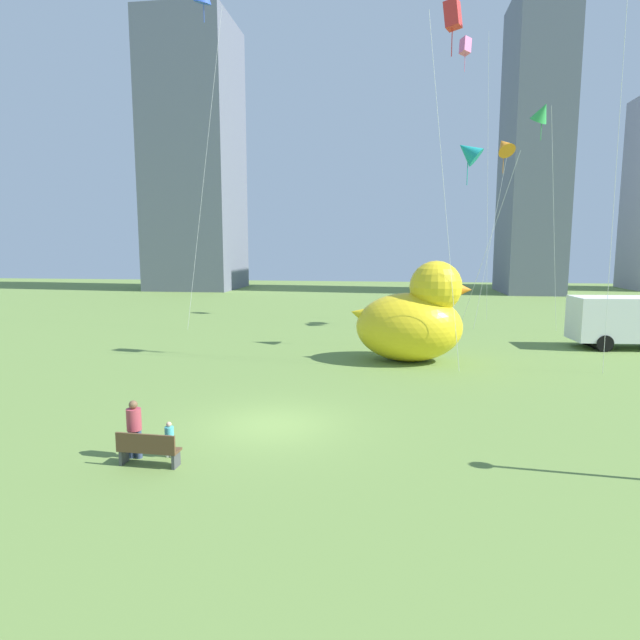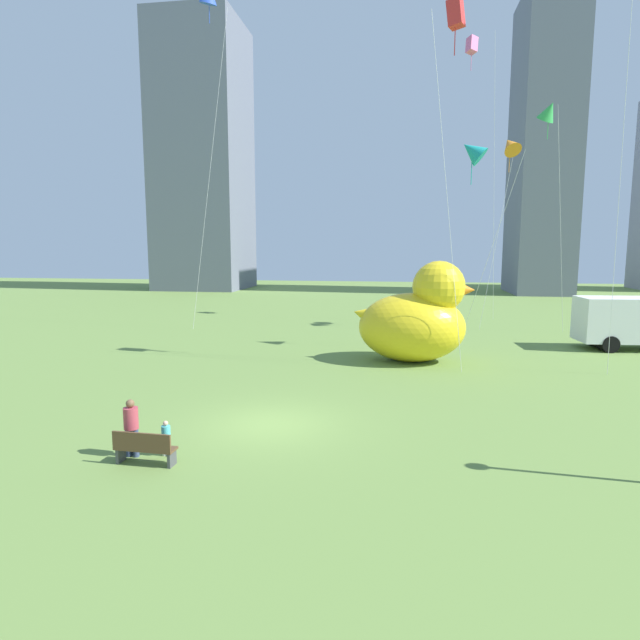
{
  "view_description": "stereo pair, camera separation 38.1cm",
  "coord_description": "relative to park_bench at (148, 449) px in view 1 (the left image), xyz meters",
  "views": [
    {
      "loc": [
        3.68,
        -15.9,
        5.6
      ],
      "look_at": [
        1.07,
        3.37,
        2.91
      ],
      "focal_mm": 29.96,
      "sensor_mm": 36.0,
      "label": 1
    },
    {
      "loc": [
        4.05,
        -15.84,
        5.6
      ],
      "look_at": [
        1.07,
        3.37,
        2.91
      ],
      "focal_mm": 29.96,
      "sensor_mm": 36.0,
      "label": 2
    }
  ],
  "objects": [
    {
      "name": "kite_red",
      "position": [
        8.5,
        12.88,
        14.93
      ],
      "size": [
        1.77,
        1.49,
        16.11
      ],
      "color": "silver",
      "rests_on": "ground"
    },
    {
      "name": "kite_green",
      "position": [
        15.34,
        24.5,
        13.5
      ],
      "size": [
        2.59,
        2.63,
        14.76
      ],
      "color": "silver",
      "rests_on": "ground"
    },
    {
      "name": "ground_plane",
      "position": [
        2.43,
        3.57,
        -0.47
      ],
      "size": [
        140.0,
        140.0,
        0.0
      ],
      "primitive_type": "plane",
      "color": "olive"
    },
    {
      "name": "city_skyline",
      "position": [
        4.21,
        57.27,
        15.48
      ],
      "size": [
        69.02,
        16.66,
        33.91
      ],
      "color": "slate",
      "rests_on": "ground"
    },
    {
      "name": "kite_pink",
      "position": [
        10.98,
        28.7,
        18.97
      ],
      "size": [
        2.94,
        3.69,
        20.28
      ],
      "color": "silver",
      "rests_on": "ground"
    },
    {
      "name": "giant_inflatable_duck",
      "position": [
        7.17,
        13.8,
        1.62
      ],
      "size": [
        5.93,
        3.81,
        4.92
      ],
      "color": "yellow",
      "rests_on": "ground"
    },
    {
      "name": "park_bench",
      "position": [
        0.0,
        0.0,
        0.0
      ],
      "size": [
        1.62,
        0.52,
        0.9
      ],
      "color": "brown",
      "rests_on": "ground"
    },
    {
      "name": "person_child",
      "position": [
        0.3,
        0.66,
        0.07
      ],
      "size": [
        0.24,
        0.24,
        0.98
      ],
      "color": "silver",
      "rests_on": "ground"
    },
    {
      "name": "kite_teal",
      "position": [
        9.86,
        16.71,
        9.94
      ],
      "size": [
        3.48,
        3.3,
        11.21
      ],
      "color": "silver",
      "rests_on": "ground"
    },
    {
      "name": "kite_orange",
      "position": [
        13.03,
        24.16,
        11.46
      ],
      "size": [
        2.15,
        2.29,
        12.74
      ],
      "color": "silver",
      "rests_on": "ground"
    },
    {
      "name": "box_truck",
      "position": [
        19.01,
        18.7,
        0.98
      ],
      "size": [
        6.39,
        2.76,
        2.85
      ],
      "color": "white",
      "rests_on": "ground"
    },
    {
      "name": "person_adult",
      "position": [
        -0.59,
        0.49,
        0.4
      ],
      "size": [
        0.39,
        0.39,
        1.57
      ],
      "color": "#38476B",
      "rests_on": "ground"
    }
  ]
}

